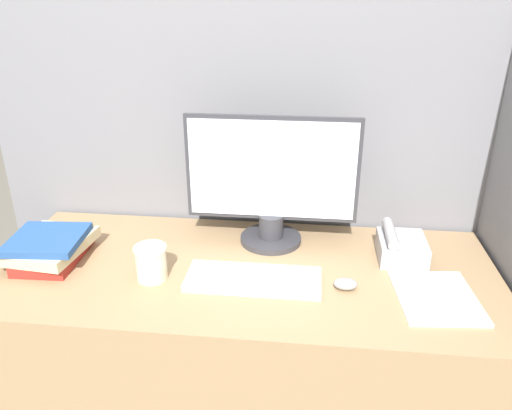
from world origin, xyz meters
The scene contains 9 objects.
cubicle_panel_rear centered at (0.00, 0.75, 0.77)m, with size 2.05×0.04×1.54m.
desk centered at (0.00, 0.36, 0.36)m, with size 1.65×0.72×0.72m.
monitor centered at (0.07, 0.56, 0.94)m, with size 0.60×0.22×0.46m.
keyboard centered at (0.04, 0.28, 0.73)m, with size 0.42×0.17×0.02m.
mouse centered at (0.32, 0.27, 0.74)m, with size 0.07×0.05×0.03m.
coffee_cup centered at (-0.28, 0.27, 0.78)m, with size 0.10×0.10×0.11m.
book_stack centered at (-0.65, 0.34, 0.77)m, with size 0.25×0.29×0.10m.
desk_telephone centered at (0.52, 0.49, 0.76)m, with size 0.16×0.18×0.11m.
paper_pile centered at (0.59, 0.25, 0.73)m, with size 0.25×0.30×0.01m.
Camera 1 is at (0.20, -1.05, 1.57)m, focal length 35.00 mm.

